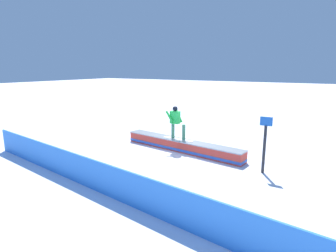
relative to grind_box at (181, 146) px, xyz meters
name	(u,v)px	position (x,y,z in m)	size (l,w,h in m)	color
ground_plane	(181,151)	(0.00, 0.00, -0.22)	(120.00, 120.00, 0.00)	white
grind_box	(181,146)	(0.00, 0.00, 0.00)	(5.76, 1.39, 0.49)	red
snowboarder	(176,121)	(0.30, -0.03, 1.05)	(1.51, 0.43, 1.44)	silver
safety_fence	(102,178)	(0.00, 4.80, 0.25)	(13.32, 0.06, 0.94)	#307EE9
trail_marker	(265,143)	(-3.59, 0.79, 0.82)	(0.40, 0.10, 1.95)	#262628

